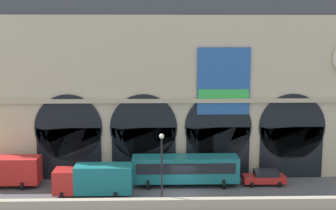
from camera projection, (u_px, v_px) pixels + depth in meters
The scene contains 8 objects.
ground_plane at pixel (183, 194), 43.64m from camera, with size 200.00×200.00×0.00m, color #54565B.
quay_parapet_wall at pixel (187, 205), 39.06m from camera, with size 90.00×0.70×1.21m, color #B2A891.
station_building at pixel (180, 83), 49.20m from camera, with size 41.99×4.80×21.29m.
box_truck_west at pixel (4, 171), 45.51m from camera, with size 7.50×2.91×3.12m.
box_truck_midwest at pixel (94, 179), 42.70m from camera, with size 7.50×2.91×3.12m.
bus_center at pixel (185, 169), 45.88m from camera, with size 11.00×3.25×3.10m.
car_mideast at pixel (264, 177), 46.26m from camera, with size 4.40×2.22×1.55m.
street_lamp_quayside at pixel (162, 161), 39.23m from camera, with size 0.44×0.44×6.90m.
Camera 1 is at (-2.62, -41.78, 15.22)m, focal length 47.20 mm.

